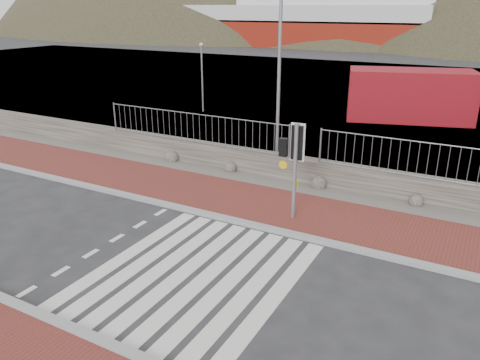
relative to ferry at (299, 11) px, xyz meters
The scene contains 14 objects.
ground 72.44m from the ferry, 70.05° to the right, with size 220.00×220.00×0.00m, color #28282B.
sidewalk_far 68.23m from the ferry, 68.75° to the right, with size 40.00×3.00×0.08m, color maroon.
kerb_near 75.25m from the ferry, 70.83° to the right, with size 40.00×0.25×0.12m, color gray.
kerb_far 69.63m from the ferry, 69.20° to the right, with size 40.00×0.25×0.12m, color gray.
zebra_crossing 72.43m from the ferry, 70.05° to the right, with size 4.62×5.60×0.01m.
gravel_strip 66.38m from the ferry, 68.13° to the right, with size 40.00×1.50×0.06m, color #59544C.
stone_wall 65.61m from the ferry, 67.86° to the right, with size 40.00×0.60×0.90m, color #403B35.
railing 65.66m from the ferry, 67.91° to the right, with size 18.07×0.07×1.22m.
quay 47.29m from the ferry, 58.36° to the right, with size 120.00×40.00×0.50m, color #4C4C4F.
water 25.72m from the ferry, 11.47° to the right, with size 220.00×50.00×0.05m, color #3F4C54.
ferry is the anchor object (origin of this frame).
traffic_signal_far 68.87m from the ferry, 68.23° to the right, with size 0.72×0.28×3.03m.
streetlight 64.15m from the ferry, 68.72° to the right, with size 1.53×0.58×7.39m.
shipping_container 55.03m from the ferry, 61.53° to the right, with size 6.76×2.82×2.82m, color maroon.
Camera 1 is at (5.69, -8.21, 6.17)m, focal length 35.00 mm.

